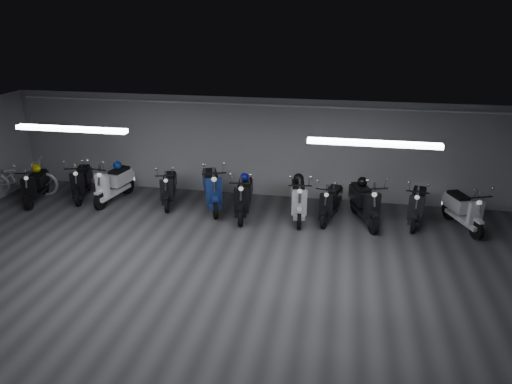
% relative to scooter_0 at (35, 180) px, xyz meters
% --- Properties ---
extents(floor, '(14.00, 10.00, 0.01)m').
position_rel_scooter_0_xyz_m(floor, '(5.79, -3.31, -0.64)').
color(floor, '#38383A').
rests_on(floor, ground).
extents(ceiling, '(14.00, 10.00, 0.01)m').
position_rel_scooter_0_xyz_m(ceiling, '(5.79, -3.31, 2.17)').
color(ceiling, gray).
rests_on(ceiling, ground).
extents(back_wall, '(14.00, 0.01, 2.80)m').
position_rel_scooter_0_xyz_m(back_wall, '(5.79, 1.69, 0.77)').
color(back_wall, gray).
rests_on(back_wall, ground).
extents(fluor_strip_left, '(2.40, 0.18, 0.08)m').
position_rel_scooter_0_xyz_m(fluor_strip_left, '(2.79, -2.31, 2.11)').
color(fluor_strip_left, white).
rests_on(fluor_strip_left, ceiling).
extents(fluor_strip_right, '(2.40, 0.18, 0.08)m').
position_rel_scooter_0_xyz_m(fluor_strip_right, '(8.79, -2.31, 2.11)').
color(fluor_strip_right, white).
rests_on(fluor_strip_right, ceiling).
extents(conduit, '(13.60, 0.05, 0.05)m').
position_rel_scooter_0_xyz_m(conduit, '(5.79, 1.61, 1.99)').
color(conduit, white).
rests_on(conduit, back_wall).
extents(scooter_0, '(0.96, 1.79, 1.27)m').
position_rel_scooter_0_xyz_m(scooter_0, '(0.00, 0.00, 0.00)').
color(scooter_0, black).
rests_on(scooter_0, floor).
extents(scooter_1, '(1.09, 1.86, 1.32)m').
position_rel_scooter_0_xyz_m(scooter_1, '(1.10, 0.50, 0.02)').
color(scooter_1, black).
rests_on(scooter_1, floor).
extents(scooter_2, '(0.92, 1.94, 1.39)m').
position_rel_scooter_0_xyz_m(scooter_2, '(2.09, 0.44, 0.06)').
color(scooter_2, white).
rests_on(scooter_2, floor).
extents(scooter_3, '(0.95, 1.77, 1.25)m').
position_rel_scooter_0_xyz_m(scooter_3, '(3.67, 0.52, -0.01)').
color(scooter_3, black).
rests_on(scooter_3, floor).
extents(scooter_4, '(1.37, 2.12, 1.50)m').
position_rel_scooter_0_xyz_m(scooter_4, '(4.91, 0.46, 0.11)').
color(scooter_4, navy).
rests_on(scooter_4, floor).
extents(scooter_5, '(0.79, 1.90, 1.38)m').
position_rel_scooter_0_xyz_m(scooter_5, '(5.83, 0.13, 0.05)').
color(scooter_5, black).
rests_on(scooter_5, floor).
extents(scooter_6, '(0.86, 1.91, 1.37)m').
position_rel_scooter_0_xyz_m(scooter_6, '(7.23, 0.24, 0.05)').
color(scooter_6, silver).
rests_on(scooter_6, floor).
extents(scooter_7, '(0.90, 1.75, 1.24)m').
position_rel_scooter_0_xyz_m(scooter_7, '(8.04, 0.29, -0.01)').
color(scooter_7, black).
rests_on(scooter_7, floor).
extents(scooter_8, '(1.21, 1.99, 1.41)m').
position_rel_scooter_0_xyz_m(scooter_8, '(8.87, 0.26, 0.07)').
color(scooter_8, black).
rests_on(scooter_8, floor).
extents(scooter_9, '(0.94, 1.83, 1.30)m').
position_rel_scooter_0_xyz_m(scooter_9, '(10.15, 0.44, 0.02)').
color(scooter_9, black).
rests_on(scooter_9, floor).
extents(bicycle, '(2.16, 1.11, 1.33)m').
position_rel_scooter_0_xyz_m(bicycle, '(-0.70, 0.36, 0.03)').
color(bicycle, silver).
rests_on(bicycle, floor).
extents(scooter_10, '(1.17, 1.83, 1.29)m').
position_rel_scooter_0_xyz_m(scooter_10, '(11.22, 0.35, 0.01)').
color(scooter_10, silver).
rests_on(scooter_10, floor).
extents(helmet_0, '(0.24, 0.24, 0.24)m').
position_rel_scooter_0_xyz_m(helmet_0, '(-0.06, 0.23, 0.27)').
color(helmet_0, '#C0B50B').
rests_on(helmet_0, scooter_0).
extents(helmet_1, '(0.27, 0.27, 0.27)m').
position_rel_scooter_0_xyz_m(helmet_1, '(7.20, 0.49, 0.35)').
color(helmet_1, black).
rests_on(helmet_1, scooter_6).
extents(helmet_2, '(0.23, 0.23, 0.23)m').
position_rel_scooter_0_xyz_m(helmet_2, '(5.81, 0.39, 0.33)').
color(helmet_2, navy).
rests_on(helmet_2, scooter_5).
extents(helmet_3, '(0.24, 0.24, 0.24)m').
position_rel_scooter_0_xyz_m(helmet_3, '(2.14, 0.70, 0.34)').
color(helmet_3, navy).
rests_on(helmet_3, scooter_2).
extents(helmet_4, '(0.25, 0.25, 0.25)m').
position_rel_scooter_0_xyz_m(helmet_4, '(8.79, 0.51, 0.36)').
color(helmet_4, black).
rests_on(helmet_4, scooter_8).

